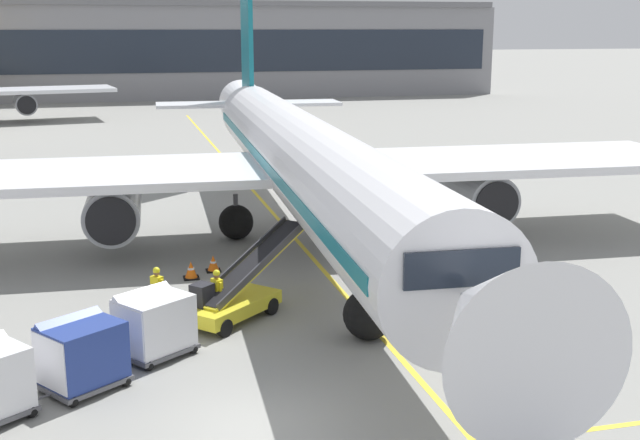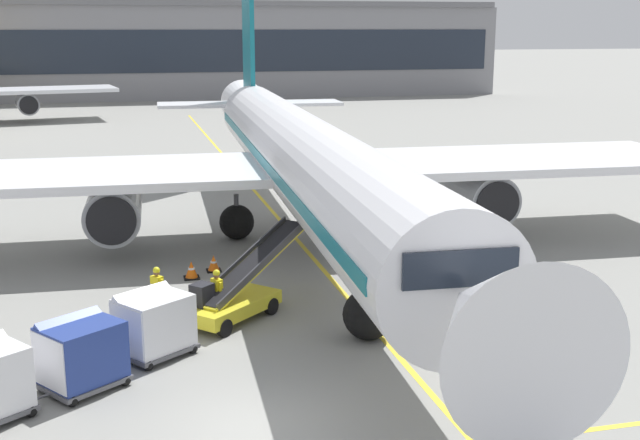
% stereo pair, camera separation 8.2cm
% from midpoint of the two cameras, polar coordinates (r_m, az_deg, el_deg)
% --- Properties ---
extents(ground_plane, '(600.00, 600.00, 0.00)m').
position_cam_midpoint_polar(ground_plane, '(19.90, -4.52, -14.24)').
color(ground_plane, gray).
extents(parked_airplane, '(36.26, 45.76, 15.45)m').
position_cam_midpoint_polar(parked_airplane, '(35.20, -1.54, 4.42)').
color(parked_airplane, white).
rests_on(parked_airplane, ground).
extents(belt_loader, '(4.84, 4.61, 2.68)m').
position_cam_midpoint_polar(belt_loader, '(26.53, -6.02, -5.15)').
color(belt_loader, gold).
rests_on(belt_loader, ground).
extents(baggage_cart_lead, '(2.68, 2.47, 1.91)m').
position_cam_midpoint_polar(baggage_cart_lead, '(23.88, -11.66, -7.03)').
color(baggage_cart_lead, '#515156').
rests_on(baggage_cart_lead, ground).
extents(baggage_cart_second, '(2.68, 2.47, 1.91)m').
position_cam_midpoint_polar(baggage_cart_second, '(22.24, -16.44, -8.87)').
color(baggage_cart_second, '#515156').
rests_on(baggage_cart_second, ground).
extents(ground_crew_by_loader, '(0.43, 0.46, 1.74)m').
position_cam_midpoint_polar(ground_crew_by_loader, '(26.77, -11.38, -4.78)').
color(ground_crew_by_loader, black).
rests_on(ground_crew_by_loader, ground).
extents(ground_crew_by_carts, '(0.37, 0.53, 1.74)m').
position_cam_midpoint_polar(ground_crew_by_carts, '(26.18, -7.28, -5.03)').
color(ground_crew_by_carts, '#514C42').
rests_on(ground_crew_by_carts, ground).
extents(safety_cone_engine_keepout, '(0.56, 0.56, 0.63)m').
position_cam_midpoint_polar(safety_cone_engine_keepout, '(31.78, -7.53, -3.03)').
color(safety_cone_engine_keepout, black).
rests_on(safety_cone_engine_keepout, ground).
extents(safety_cone_wingtip, '(0.58, 0.58, 0.66)m').
position_cam_midpoint_polar(safety_cone_wingtip, '(30.99, -9.06, -3.48)').
color(safety_cone_wingtip, black).
rests_on(safety_cone_wingtip, ground).
extents(apron_guidance_line_lead_in, '(0.20, 110.00, 0.01)m').
position_cam_midpoint_polar(apron_guidance_line_lead_in, '(35.13, -1.32, -1.84)').
color(apron_guidance_line_lead_in, yellow).
rests_on(apron_guidance_line_lead_in, ground).
extents(terminal_building, '(101.94, 15.88, 12.49)m').
position_cam_midpoint_polar(terminal_building, '(113.95, -14.19, 11.42)').
color(terminal_building, gray).
rests_on(terminal_building, ground).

